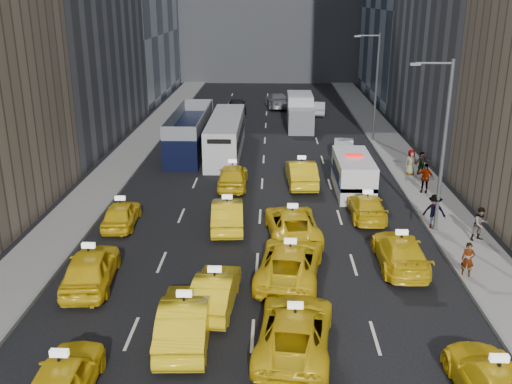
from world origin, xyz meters
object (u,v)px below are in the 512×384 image
(box_truck, at_px, (300,112))
(pedestrian_0, at_px, (468,259))
(double_decker, at_px, (190,132))
(city_bus, at_px, (226,136))
(nypd_van, at_px, (353,175))

(box_truck, height_order, pedestrian_0, box_truck)
(double_decker, xyz_separation_m, pedestrian_0, (15.17, -21.18, -0.68))
(city_bus, xyz_separation_m, pedestrian_0, (12.29, -20.66, -0.53))
(double_decker, distance_m, pedestrian_0, 26.06)
(pedestrian_0, bearing_deg, city_bus, 138.00)
(box_truck, bearing_deg, nypd_van, -82.06)
(nypd_van, bearing_deg, box_truck, 93.50)
(box_truck, relative_size, pedestrian_0, 4.35)
(double_decker, height_order, pedestrian_0, double_decker)
(nypd_van, height_order, double_decker, double_decker)
(box_truck, distance_m, pedestrian_0, 30.91)
(nypd_van, xyz_separation_m, city_bus, (-8.80, 8.87, 0.34))
(nypd_van, distance_m, pedestrian_0, 12.30)
(double_decker, height_order, box_truck, double_decker)
(nypd_van, bearing_deg, double_decker, 136.83)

